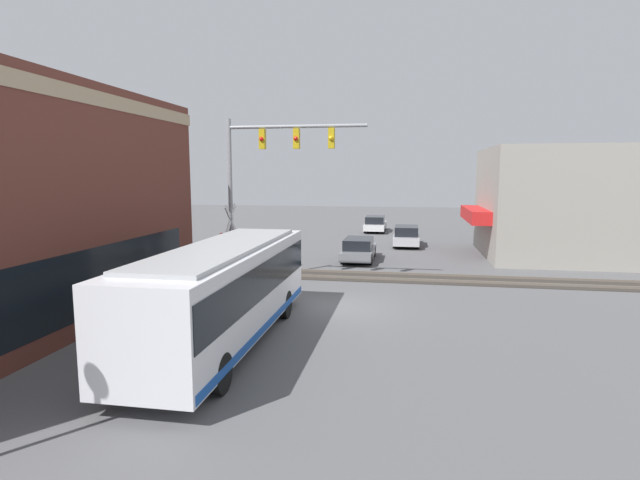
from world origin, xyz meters
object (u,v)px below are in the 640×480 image
Objects in this scene: pedestrian_at_crossing at (253,263)px; city_bus at (225,290)px; parked_car_white at (375,224)px; parked_car_silver at (406,237)px; crossing_signal at (231,236)px; parked_car_grey at (359,250)px.

city_bus is at bearing -168.03° from pedestrian_at_crossing.
pedestrian_at_crossing is at bearing 168.94° from parked_car_white.
parked_car_silver is at bearing -27.50° from pedestrian_at_crossing.
pedestrian_at_crossing is (0.35, -0.93, -1.34)m from crossing_signal.
parked_car_grey is 1.05× the size of parked_car_silver.
crossing_signal reaches higher than city_bus.
city_bus is 2.24× the size of parked_car_silver.
city_bus is 2.74× the size of crossing_signal.
crossing_signal is (8.06, 2.72, 0.60)m from city_bus.
parked_car_silver reaches higher than parked_car_white.
city_bus is 22.87m from parked_car_silver.
parked_car_grey is at bearing 180.00° from parked_car_white.
parked_car_silver is at bearing -22.82° from parked_car_grey.
parked_car_silver reaches higher than parked_car_grey.
parked_car_grey is 8.39m from pedestrian_at_crossing.
parked_car_white is at bearing 18.00° from parked_car_silver.
crossing_signal is at bearing 150.15° from parked_car_silver.
crossing_signal reaches higher than parked_car_silver.
parked_car_silver is at bearing -29.85° from crossing_signal.
parked_car_grey is (15.54, -2.60, -1.05)m from city_bus.
crossing_signal reaches higher than parked_car_grey.
crossing_signal is 0.80× the size of parked_car_white.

